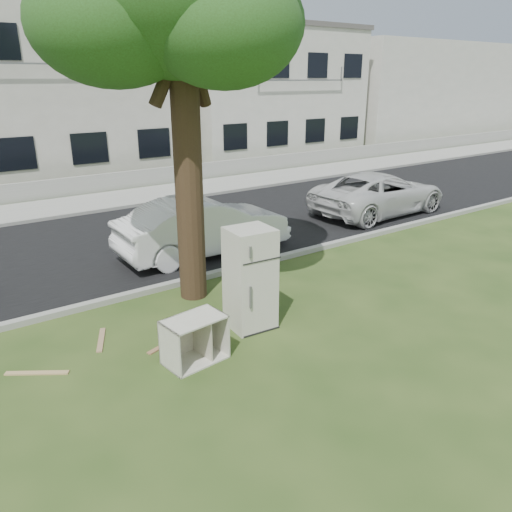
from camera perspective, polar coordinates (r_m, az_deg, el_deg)
ground at (r=9.24m, az=0.50°, el=-7.66°), size 120.00×120.00×0.00m
road at (r=14.18m, az=-13.82°, el=1.75°), size 120.00×7.00×0.01m
kerb_near at (r=11.13m, az=-6.90°, el=-2.85°), size 120.00×0.18×0.12m
kerb_far at (r=17.42m, az=-18.24°, el=4.64°), size 120.00×0.18×0.12m
sidewalk at (r=18.77m, az=-19.62°, el=5.55°), size 120.00×2.80×0.01m
low_wall at (r=20.22m, az=-21.04°, el=7.34°), size 120.00×0.15×0.70m
street_tree at (r=9.60m, az=-8.64°, el=26.98°), size 3.80×3.80×7.02m
townhouse_center at (r=24.62m, az=-25.18°, el=16.79°), size 11.22×8.16×7.44m
townhouse_right at (r=29.43m, az=-0.48°, el=18.18°), size 10.20×8.16×6.84m
filler_right at (r=39.46m, az=16.85°, el=17.47°), size 16.00×9.00×6.40m
fridge at (r=8.77m, az=-0.66°, el=-2.60°), size 0.81×0.76×1.84m
cabinet at (r=7.99m, az=-7.03°, el=-9.48°), size 1.01×0.69×0.74m
plank_a at (r=8.78m, az=-9.45°, el=-9.44°), size 1.10×0.45×0.02m
plank_b at (r=8.48m, az=-23.76°, el=-12.13°), size 0.85×0.61×0.02m
plank_c at (r=9.07m, az=-17.28°, el=-9.13°), size 0.41×0.80×0.02m
car_center at (r=12.59m, az=-5.99°, el=3.39°), size 4.41×1.57×1.45m
car_right at (r=16.90m, az=13.91°, el=6.98°), size 4.94×2.40×1.35m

